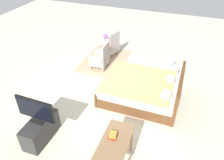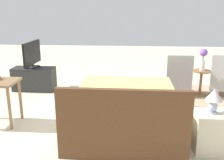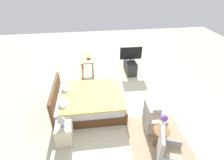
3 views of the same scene
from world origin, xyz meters
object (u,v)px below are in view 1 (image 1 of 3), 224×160
Objects in this scene: bed at (142,90)px; tv_flatscreen at (35,110)px; vanity_desk at (115,145)px; nightstand at (171,73)px; book_stack at (113,135)px; side_table at (106,52)px; table_lamp at (173,59)px; armchair_by_window_right at (101,58)px; armchair_by_window_left at (111,46)px; tv_stand at (41,129)px; flower_vase at (105,39)px.

bed is 2.89m from tv_flatscreen.
vanity_desk is (0.12, 1.81, -0.22)m from tv_flatscreen.
nightstand is 3.46m from book_stack.
nightstand is at bearing 143.50° from tv_flatscreen.
side_table is 2.76× the size of book_stack.
nightstand is at bearing 78.92° from side_table.
tv_flatscreen reaches higher than table_lamp.
armchair_by_window_right is 3.81m from vanity_desk.
armchair_by_window_left reaches higher than tv_stand.
tv_stand is at bearing 178.18° from tv_flatscreen.
flower_vase is (-0.50, -0.02, 0.48)m from armchair_by_window_right.
bed is at bearing 139.87° from tv_stand.
flower_vase is at bearing 178.35° from tv_stand.
nightstand is 0.61× the size of tv_flatscreen.
vanity_desk is at bearing 35.23° from book_stack.
armchair_by_window_left reaches higher than table_lamp.
side_table is at bearing 178.35° from tv_stand.
flower_vase reaches higher than bed.
nightstand is (0.46, 2.35, -0.58)m from flower_vase.
book_stack is (3.35, -0.73, 0.00)m from table_lamp.
bed is 1.32m from nightstand.
armchair_by_window_left is at bearing -179.80° from armchair_by_window_right.
tv_flatscreen reaches higher than armchair_by_window_right.
bed is at bearing 38.95° from armchair_by_window_left.
vanity_desk is 0.19m from book_stack.
flower_vase is at bearing 0.00° from side_table.
vanity_desk is (4.39, 1.68, 0.25)m from armchair_by_window_left.
armchair_by_window_left is at bearing 177.70° from side_table.
flower_vase is 4.14m from book_stack.
tv_flatscreen is (3.79, -0.11, -0.00)m from flower_vase.
flower_vase is 2.40m from table_lamp.
armchair_by_window_left is 0.48m from side_table.
table_lamp is (0.00, 0.00, 0.49)m from nightstand.
tv_stand is at bearing -36.52° from table_lamp.
tv_stand is at bearing -36.52° from nightstand.
tv_stand is 0.58m from tv_flatscreen.
armchair_by_window_right is 2.36m from table_lamp.
table_lamp is 0.34× the size of tv_stand.
tv_flatscreen is at bearing -2.30° from armchair_by_window_right.
tv_flatscreen is at bearing -1.72° from armchair_by_window_left.
armchair_by_window_left is at bearing 177.70° from flower_vase.
bed is 2.70m from armchair_by_window_left.
flower_vase is 0.53× the size of tv_flatscreen.
bed is at bearing 179.58° from vanity_desk.
nightstand is 4.18m from tv_flatscreen.
armchair_by_window_right is at bearing 2.59° from side_table.
book_stack reaches higher than side_table.
table_lamp is (0.46, 2.35, 0.41)m from side_table.
armchair_by_window_right is at bearing -154.09° from book_stack.
bed is 2.24m from book_stack.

